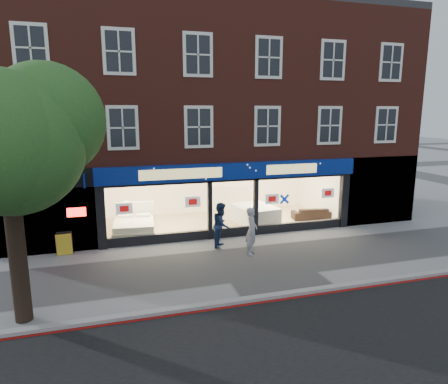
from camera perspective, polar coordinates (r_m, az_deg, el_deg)
name	(u,v)px	position (r m, az deg, el deg)	size (l,w,h in m)	color
ground	(258,261)	(15.01, 4.91, -9.77)	(120.00, 120.00, 0.00)	gray
kerb_line	(296,298)	(12.42, 10.30, -14.61)	(60.00, 0.10, 0.01)	#8C0A07
kerb_stone	(293,293)	(12.56, 9.89, -14.02)	(60.00, 0.25, 0.12)	gray
showroom_floor	(219,222)	(19.72, -0.67, -4.35)	(11.00, 4.50, 0.10)	tan
building	(210,86)	(20.63, -2.08, 14.92)	(19.00, 8.26, 10.30)	maroon
street_tree	(1,132)	(11.07, -29.24, 7.49)	(4.00, 3.20, 6.60)	black
display_bed	(134,226)	(18.08, -12.71, -4.81)	(2.00, 2.35, 1.24)	silver
bedside_table	(126,219)	(19.70, -13.77, -3.72)	(0.45, 0.45, 0.55)	brown
mattress_stack	(255,214)	(19.42, 4.48, -3.22)	(1.96, 2.33, 0.83)	white
sofa	(312,213)	(20.59, 12.42, -2.97)	(1.96, 0.77, 0.57)	black
a_board	(64,244)	(16.56, -21.84, -6.89)	(0.58, 0.37, 0.89)	gold
pedestrian_grey	(252,231)	(15.42, 3.97, -5.57)	(0.67, 0.44, 1.84)	#999BA0
pedestrian_blue	(221,225)	(16.19, -0.37, -4.71)	(0.89, 0.69, 1.83)	#1C2A4E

